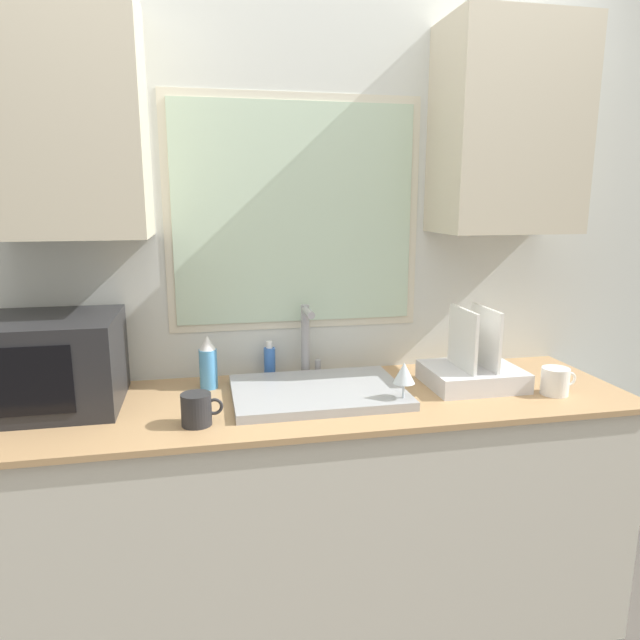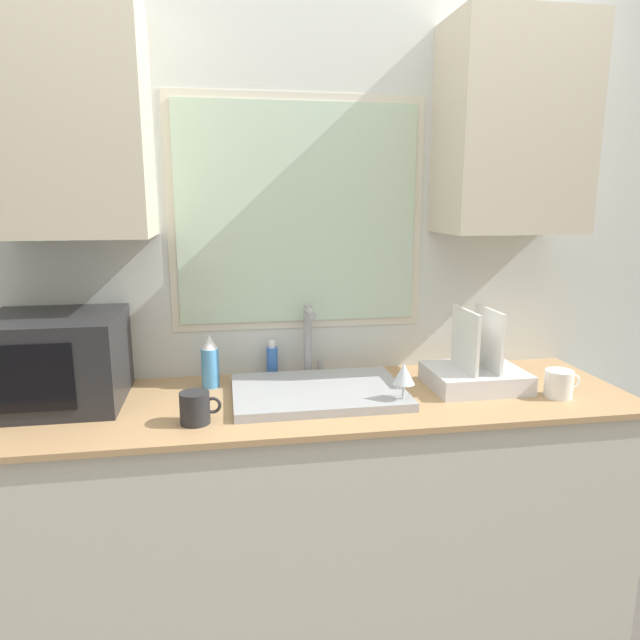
# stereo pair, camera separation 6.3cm
# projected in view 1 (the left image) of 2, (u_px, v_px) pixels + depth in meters

# --- Properties ---
(countertop) EXTENTS (2.24, 0.66, 0.90)m
(countertop) POSITION_uv_depth(u_px,v_px,m) (312.00, 514.00, 2.07)
(countertop) COLOR beige
(countertop) RESTS_ON ground_plane
(wall_back) EXTENTS (6.00, 0.38, 2.60)m
(wall_back) POSITION_uv_depth(u_px,v_px,m) (296.00, 243.00, 2.16)
(wall_back) COLOR silver
(wall_back) RESTS_ON ground_plane
(sink_basin) EXTENTS (0.59, 0.43, 0.03)m
(sink_basin) POSITION_uv_depth(u_px,v_px,m) (318.00, 392.00, 1.99)
(sink_basin) COLOR #9EA0A5
(sink_basin) RESTS_ON countertop
(faucet) EXTENTS (0.08, 0.15, 0.28)m
(faucet) POSITION_uv_depth(u_px,v_px,m) (307.00, 336.00, 2.18)
(faucet) COLOR #99999E
(faucet) RESTS_ON countertop
(microwave) EXTENTS (0.43, 0.40, 0.30)m
(microwave) POSITION_uv_depth(u_px,v_px,m) (51.00, 363.00, 1.86)
(microwave) COLOR #232326
(microwave) RESTS_ON countertop
(dish_rack) EXTENTS (0.33, 0.28, 0.29)m
(dish_rack) POSITION_uv_depth(u_px,v_px,m) (472.00, 371.00, 2.09)
(dish_rack) COLOR silver
(dish_rack) RESTS_ON countertop
(spray_bottle) EXTENTS (0.06, 0.06, 0.20)m
(spray_bottle) POSITION_uv_depth(u_px,v_px,m) (208.00, 363.00, 2.05)
(spray_bottle) COLOR #4C99D8
(spray_bottle) RESTS_ON countertop
(soap_bottle) EXTENTS (0.04, 0.04, 0.14)m
(soap_bottle) POSITION_uv_depth(u_px,v_px,m) (270.00, 361.00, 2.20)
(soap_bottle) COLOR blue
(soap_bottle) RESTS_ON countertop
(mug_near_sink) EXTENTS (0.13, 0.09, 0.10)m
(mug_near_sink) POSITION_uv_depth(u_px,v_px,m) (197.00, 409.00, 1.73)
(mug_near_sink) COLOR #262628
(mug_near_sink) RESTS_ON countertop
(wine_glass) EXTENTS (0.07, 0.07, 0.15)m
(wine_glass) POSITION_uv_depth(u_px,v_px,m) (404.00, 375.00, 1.87)
(wine_glass) COLOR silver
(wine_glass) RESTS_ON countertop
(mug_by_rack) EXTENTS (0.13, 0.10, 0.10)m
(mug_by_rack) POSITION_uv_depth(u_px,v_px,m) (555.00, 381.00, 2.00)
(mug_by_rack) COLOR white
(mug_by_rack) RESTS_ON countertop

